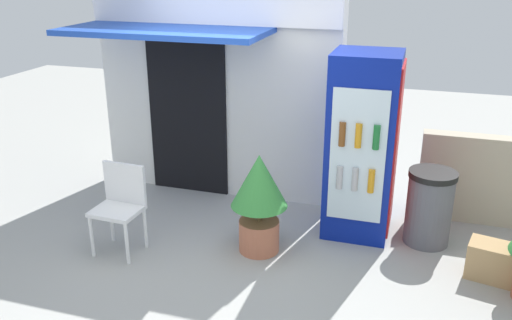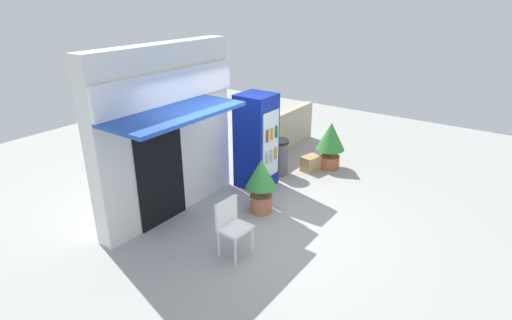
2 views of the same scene
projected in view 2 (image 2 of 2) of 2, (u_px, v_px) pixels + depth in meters
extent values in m
plane|color=#A3A39E|center=(261.00, 225.00, 7.13)|extent=(16.00, 16.00, 0.00)
cube|color=silver|center=(166.00, 133.00, 7.05)|extent=(2.94, 0.34, 3.00)
cube|color=white|center=(171.00, 87.00, 6.63)|extent=(2.94, 0.08, 0.51)
cube|color=#1E47B2|center=(176.00, 114.00, 6.22)|extent=(2.21, 0.99, 0.06)
cube|color=black|center=(160.00, 169.00, 6.88)|extent=(0.99, 0.03, 1.99)
cube|color=navy|center=(256.00, 141.00, 8.27)|extent=(0.67, 0.68, 1.93)
cube|color=silver|center=(271.00, 145.00, 8.08)|extent=(0.54, 0.02, 1.35)
cube|color=red|center=(266.00, 136.00, 8.53)|extent=(0.02, 0.61, 1.74)
cylinder|color=#B2B2B7|center=(267.00, 158.00, 8.04)|extent=(0.06, 0.06, 0.24)
cylinder|color=#B2B2B7|center=(271.00, 155.00, 8.15)|extent=(0.06, 0.06, 0.24)
cylinder|color=orange|center=(275.00, 153.00, 8.27)|extent=(0.06, 0.06, 0.24)
cylinder|color=brown|center=(267.00, 136.00, 7.87)|extent=(0.06, 0.06, 0.24)
cylinder|color=orange|center=(272.00, 134.00, 7.99)|extent=(0.06, 0.06, 0.24)
cylinder|color=#196B2D|center=(276.00, 132.00, 8.11)|extent=(0.06, 0.06, 0.24)
cylinder|color=white|center=(235.00, 252.00, 6.02)|extent=(0.04, 0.04, 0.43)
cylinder|color=white|center=(252.00, 240.00, 6.31)|extent=(0.04, 0.04, 0.43)
cylinder|color=white|center=(219.00, 244.00, 6.22)|extent=(0.04, 0.04, 0.43)
cylinder|color=white|center=(236.00, 233.00, 6.51)|extent=(0.04, 0.04, 0.43)
cube|color=white|center=(235.00, 229.00, 6.17)|extent=(0.47, 0.41, 0.04)
cube|color=white|center=(226.00, 212.00, 6.19)|extent=(0.46, 0.06, 0.41)
cylinder|color=#BC6B4C|center=(261.00, 203.00, 7.52)|extent=(0.40, 0.40, 0.33)
cylinder|color=brown|center=(261.00, 191.00, 7.43)|extent=(0.05, 0.05, 0.17)
cone|color=#388C3D|center=(261.00, 174.00, 7.29)|extent=(0.56, 0.56, 0.53)
cylinder|color=#AD5B3D|center=(329.00, 162.00, 9.40)|extent=(0.47, 0.47, 0.29)
cylinder|color=brown|center=(330.00, 152.00, 9.32)|extent=(0.05, 0.05, 0.16)
cone|color=#388C3D|center=(331.00, 136.00, 9.17)|extent=(0.65, 0.65, 0.62)
cylinder|color=#595960|center=(278.00, 158.00, 9.02)|extent=(0.46, 0.46, 0.73)
cylinder|color=black|center=(278.00, 141.00, 8.87)|extent=(0.48, 0.48, 0.06)
cube|color=#B7AD93|center=(282.00, 132.00, 10.27)|extent=(2.75, 0.20, 0.99)
cube|color=tan|center=(311.00, 163.00, 9.24)|extent=(0.47, 0.37, 0.34)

